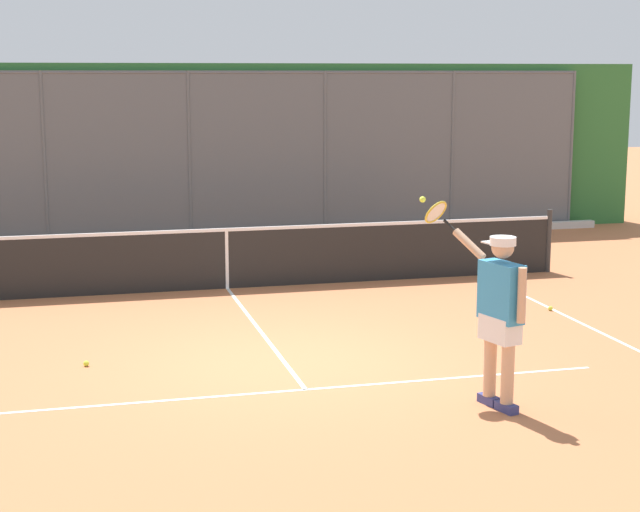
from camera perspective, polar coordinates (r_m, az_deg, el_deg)
The scene contains 7 objects.
ground_plane at distance 11.92m, azimuth -2.04°, elevation -6.00°, with size 60.00×60.00×0.00m, color #B76B42.
court_line_markings at distance 10.58m, azimuth -0.38°, elevation -8.11°, with size 8.65×9.70×0.01m.
fence_backdrop at distance 20.80m, azimuth -7.60°, elevation 5.84°, with size 19.60×1.37×3.53m.
tennis_net at distance 15.86m, azimuth -5.29°, elevation -0.09°, with size 11.11×0.09×1.07m.
tennis_player at distance 10.22m, azimuth 10.09°, elevation -2.84°, with size 0.74×1.34×2.06m.
tennis_ball_near_net at distance 14.78m, azimuth 12.88°, elevation -2.90°, with size 0.07×0.07×0.07m, color #C1D138.
tennis_ball_near_baseline at distance 12.04m, azimuth -13.07°, elevation -5.94°, with size 0.07×0.07×0.07m, color #CCDB33.
Camera 1 is at (2.40, 11.18, 3.35)m, focal length 56.67 mm.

